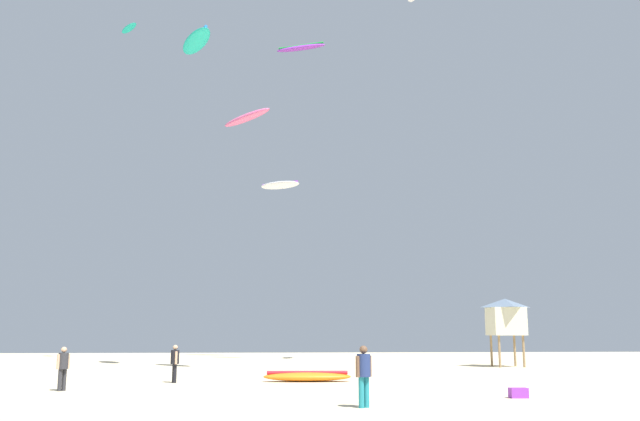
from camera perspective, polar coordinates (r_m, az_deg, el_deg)
person_foreground at (r=19.53m, az=3.70°, el=-13.35°), size 0.48×0.38×1.70m
person_midground at (r=29.67m, az=-12.12°, el=-12.25°), size 0.35×0.49×1.55m
person_left at (r=26.72m, az=-20.81°, el=-12.06°), size 0.37×0.42×1.55m
kite_grounded_near at (r=29.78m, az=-1.08°, el=-13.79°), size 3.79×1.20×0.46m
lifeguard_tower at (r=44.01m, az=15.35°, el=-8.59°), size 2.30×2.30×4.15m
cooler_box at (r=23.29m, az=16.36°, el=-14.52°), size 0.56×0.36×0.32m
kite_aloft_1 at (r=58.48m, az=-1.62°, el=13.53°), size 4.48×2.86×0.82m
kite_aloft_2 at (r=57.68m, az=-15.77°, el=14.55°), size 1.89×2.35×0.26m
kite_aloft_3 at (r=44.43m, az=-10.38°, el=13.83°), size 2.83×4.43×0.65m
kite_aloft_4 at (r=40.06m, az=-6.21°, el=7.77°), size 3.56×4.18×0.81m
kite_aloft_7 at (r=54.15m, az=-3.40°, el=2.15°), size 3.50×2.65×0.68m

